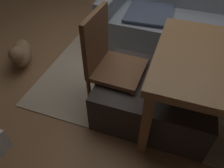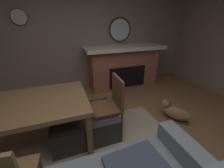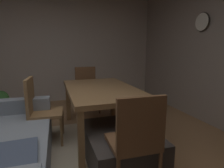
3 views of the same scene
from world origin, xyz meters
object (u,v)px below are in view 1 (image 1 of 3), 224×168
at_px(dining_chair_west, 108,59).
at_px(small_dog, 20,53).
at_px(couch, 180,22).
at_px(tv_remote, 160,89).
at_px(ottoman_coffee_table, 154,99).

xyz_separation_m(dining_chair_west, small_dog, (-1.17, 0.19, -0.34)).
bearing_deg(couch, tv_remote, -90.92).
height_order(ottoman_coffee_table, small_dog, ottoman_coffee_table).
bearing_deg(ottoman_coffee_table, dining_chair_west, 177.87).
distance_m(ottoman_coffee_table, small_dog, 1.63).
bearing_deg(dining_chair_west, couch, 68.70).
bearing_deg(tv_remote, couch, 118.03).
relative_size(ottoman_coffee_table, tv_remote, 6.16).
height_order(dining_chair_west, small_dog, dining_chair_west).
bearing_deg(ottoman_coffee_table, tv_remote, -65.72).
xyz_separation_m(couch, small_dog, (-1.67, -1.10, -0.14)).
bearing_deg(ottoman_coffee_table, small_dog, 172.58).
height_order(couch, tv_remote, couch).
distance_m(couch, tv_remote, 1.40).
bearing_deg(ottoman_coffee_table, couch, 87.42).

